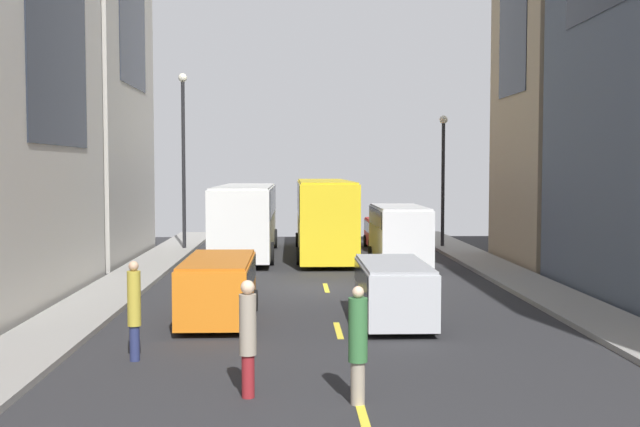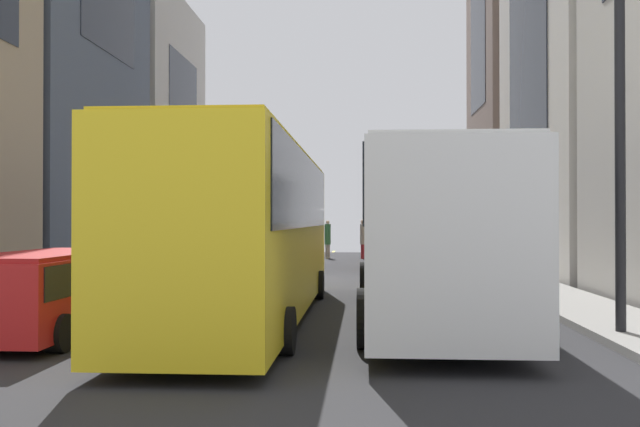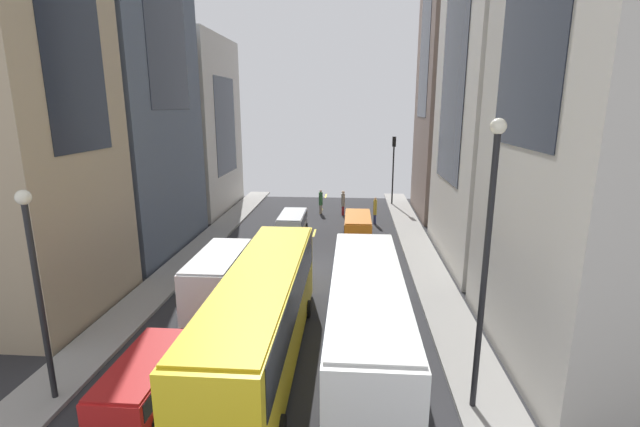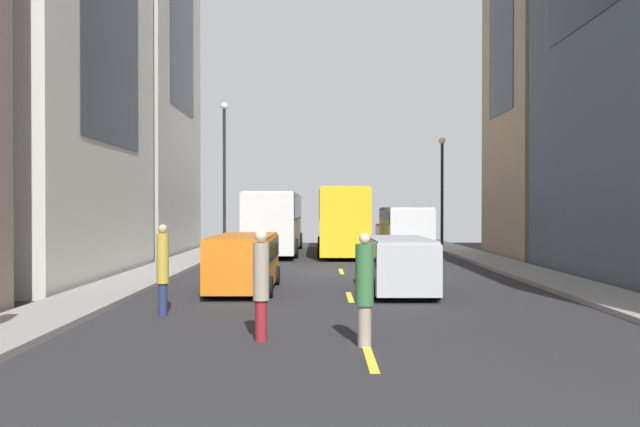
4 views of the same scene
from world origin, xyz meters
The scene contains 20 objects.
ground_plane centered at (0.00, 0.00, 0.00)m, with size 40.38×40.38×0.00m, color #28282B.
sidewalk_west centered at (-7.16, 0.00, 0.07)m, with size 2.07×44.00×0.15m, color gray.
sidewalk_east centered at (7.16, 0.00, 0.07)m, with size 2.07×44.00×0.15m, color gray.
lane_stripe_1 centered at (0.00, -14.00, 0.01)m, with size 0.16×2.00×0.01m, color yellow.
lane_stripe_2 centered at (0.00, -7.00, 0.01)m, with size 0.16×2.00×0.01m, color yellow.
lane_stripe_3 centered at (0.00, 0.00, 0.01)m, with size 0.16×2.00×0.01m, color yellow.
lane_stripe_4 centered at (0.00, 7.00, 0.01)m, with size 0.16×2.00×0.01m, color yellow.
lane_stripe_5 centered at (0.00, 14.00, 0.01)m, with size 0.16×2.00×0.01m, color yellow.
lane_stripe_6 centered at (0.00, 21.00, 0.01)m, with size 0.16×2.00×0.01m, color yellow.
city_bus_white centered at (-3.37, 9.93, 2.01)m, with size 2.81×11.30×3.35m.
streetcar_yellow centered at (0.35, 10.24, 2.12)m, with size 2.70×12.25×3.59m.
delivery_van_white centered at (3.35, 5.65, 1.51)m, with size 2.25×5.22×2.58m.
car_silver_0 centered at (1.53, -6.18, 0.98)m, with size 1.92×4.15×1.66m.
car_orange_1 centered at (-3.19, -5.62, 1.02)m, with size 1.99×4.64×1.72m.
car_red_2 centered at (3.60, 12.78, 0.91)m, with size 1.91×4.23×1.54m.
pedestrian_crossing_near centered at (-4.59, -9.93, 1.17)m, with size 0.29×0.29×2.17m.
pedestrian_walking_far centered at (-0.03, -13.16, 1.11)m, with size 0.34×0.34×2.10m.
pedestrian_waiting_curb centered at (-1.99, -12.68, 1.17)m, with size 0.31×0.31×2.15m.
streetlamp_near centered at (6.62, 12.86, 4.30)m, with size 0.44×0.44×6.74m.
streetlamp_far centered at (-6.62, 12.30, 5.37)m, with size 0.44×0.44×8.75m.
Camera 4 is at (-0.85, -24.37, 2.57)m, focal length 34.20 mm.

